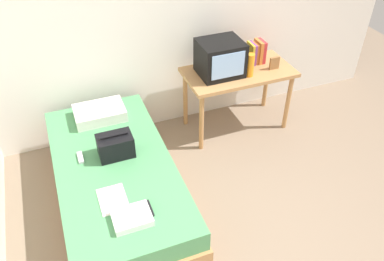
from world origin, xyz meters
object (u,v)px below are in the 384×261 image
object	(u,v)px
desk	(238,78)
remote_silver	(80,158)
bed	(117,185)
pillow	(100,113)
water_bottle	(250,65)
remote_dark	(149,209)
folded_towel	(132,218)
magazine	(113,199)
book_row	(256,52)
picture_frame	(274,63)
tv	(220,58)
handbag	(115,146)

from	to	relation	value
desk	remote_silver	world-z (taller)	desk
bed	pillow	size ratio (longest dim) A/B	4.17
bed	water_bottle	world-z (taller)	water_bottle
desk	remote_dark	xyz separation A→B (m)	(-1.39, -1.31, -0.11)
folded_towel	magazine	bearing A→B (deg)	110.04
water_bottle	pillow	xyz separation A→B (m)	(-1.55, 0.12, -0.28)
book_row	remote_dark	distance (m)	2.19
folded_towel	book_row	bearing A→B (deg)	39.47
book_row	picture_frame	bearing A→B (deg)	-62.31
magazine	folded_towel	xyz separation A→B (m)	(0.09, -0.25, 0.02)
magazine	remote_silver	xyz separation A→B (m)	(-0.16, 0.57, 0.01)
picture_frame	folded_towel	distance (m)	2.29
book_row	water_bottle	bearing A→B (deg)	-129.95
magazine	remote_silver	size ratio (longest dim) A/B	2.01
picture_frame	pillow	distance (m)	1.88
pillow	bed	bearing A→B (deg)	-91.86
remote_dark	folded_towel	distance (m)	0.15
water_bottle	book_row	size ratio (longest dim) A/B	1.00
picture_frame	remote_dark	size ratio (longest dim) A/B	0.88
tv	picture_frame	xyz separation A→B (m)	(0.58, -0.12, -0.11)
bed	remote_dark	bearing A→B (deg)	-77.11
handbag	remote_silver	world-z (taller)	handbag
water_bottle	book_row	world-z (taller)	same
bed	magazine	distance (m)	0.49
water_bottle	picture_frame	xyz separation A→B (m)	(0.31, 0.03, -0.05)
bed	pillow	bearing A→B (deg)	88.14
handbag	remote_silver	bearing A→B (deg)	168.20
handbag	magazine	distance (m)	0.53
handbag	picture_frame	bearing A→B (deg)	15.45
desk	pillow	world-z (taller)	desk
tv	bed	bearing A→B (deg)	-150.97
desk	magazine	xyz separation A→B (m)	(-1.62, -1.12, -0.12)
bed	tv	world-z (taller)	tv
remote_silver	folded_towel	distance (m)	0.85
picture_frame	magazine	xyz separation A→B (m)	(-1.98, -1.01, -0.28)
desk	folded_towel	world-z (taller)	desk
picture_frame	handbag	xyz separation A→B (m)	(-1.84, -0.51, -0.18)
tv	book_row	distance (m)	0.48
handbag	book_row	bearing A→B (deg)	22.49
desk	tv	world-z (taller)	tv
book_row	remote_silver	bearing A→B (deg)	-162.21
book_row	tv	bearing A→B (deg)	-169.41
book_row	remote_dark	world-z (taller)	book_row
folded_towel	water_bottle	bearing A→B (deg)	37.82
bed	desk	xyz separation A→B (m)	(1.53, 0.71, 0.38)
desk	book_row	bearing A→B (deg)	22.55
bed	remote_dark	world-z (taller)	remote_dark
desk	magazine	size ratio (longest dim) A/B	4.00
tv	remote_dark	xyz separation A→B (m)	(-1.17, -1.33, -0.38)
magazine	remote_dark	bearing A→B (deg)	-39.91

